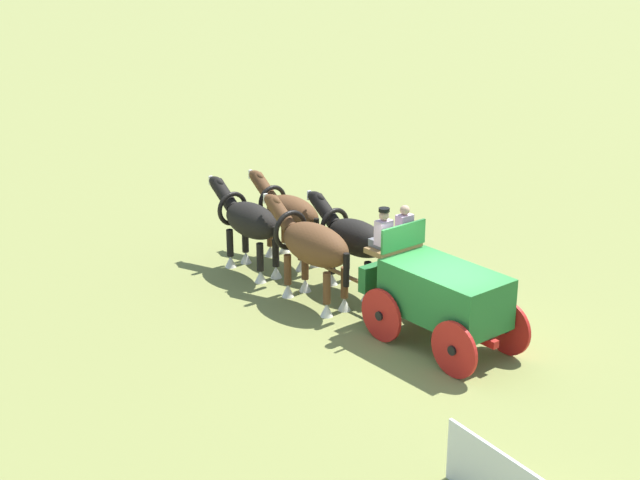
% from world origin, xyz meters
% --- Properties ---
extents(ground_plane, '(220.00, 220.00, 0.00)m').
position_xyz_m(ground_plane, '(0.00, 0.00, 0.00)').
color(ground_plane, olive).
extents(show_wagon, '(5.61, 2.63, 2.80)m').
position_xyz_m(show_wagon, '(0.16, 0.05, 1.21)').
color(show_wagon, '#236B2D').
rests_on(show_wagon, ground).
extents(draft_horse_rear_near, '(3.10, 1.57, 2.32)m').
position_xyz_m(draft_horse_rear_near, '(3.30, 1.73, 1.44)').
color(draft_horse_rear_near, brown).
rests_on(draft_horse_rear_near, ground).
extents(draft_horse_rear_off, '(2.88, 1.41, 2.17)m').
position_xyz_m(draft_horse_rear_off, '(3.71, 0.49, 1.31)').
color(draft_horse_rear_off, black).
rests_on(draft_horse_rear_off, ground).
extents(draft_horse_lead_near, '(2.92, 1.43, 2.23)m').
position_xyz_m(draft_horse_lead_near, '(5.80, 2.51, 1.36)').
color(draft_horse_lead_near, black).
rests_on(draft_horse_lead_near, ground).
extents(draft_horse_lead_off, '(2.93, 1.43, 2.17)m').
position_xyz_m(draft_horse_lead_off, '(6.19, 1.27, 1.31)').
color(draft_horse_lead_off, brown).
rests_on(draft_horse_lead_off, ground).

